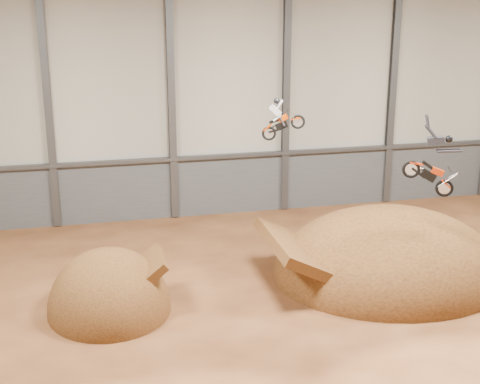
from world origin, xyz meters
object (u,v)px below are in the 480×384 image
(fmx_rider_a, at_px, (286,114))
(takeoff_ramp, at_px, (110,309))
(fmx_rider_b, at_px, (425,155))
(landing_ramp, at_px, (387,274))

(fmx_rider_a, bearing_deg, takeoff_ramp, -158.73)
(takeoff_ramp, bearing_deg, fmx_rider_a, 8.31)
(fmx_rider_a, bearing_deg, fmx_rider_b, -10.99)
(landing_ramp, bearing_deg, takeoff_ramp, -177.29)
(landing_ramp, xyz_separation_m, fmx_rider_a, (-4.95, 0.55, 7.74))
(landing_ramp, height_order, fmx_rider_a, fmx_rider_a)
(landing_ramp, bearing_deg, fmx_rider_a, 173.68)
(takeoff_ramp, bearing_deg, landing_ramp, 2.71)
(takeoff_ramp, xyz_separation_m, landing_ramp, (12.88, 0.61, 0.00))
(takeoff_ramp, relative_size, fmx_rider_b, 1.89)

